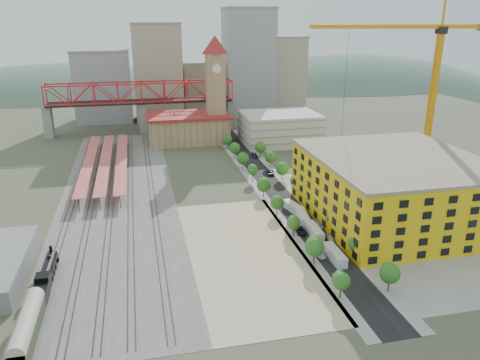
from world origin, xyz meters
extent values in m
plane|color=#474C38|center=(0.00, 0.00, 0.00)|extent=(400.00, 400.00, 0.00)
cube|color=#605E59|center=(-36.00, 17.50, 0.03)|extent=(36.00, 165.00, 0.06)
cube|color=tan|center=(-4.00, -31.50, 0.03)|extent=(28.00, 67.00, 0.06)
cube|color=black|center=(16.00, 15.00, 0.03)|extent=(12.00, 170.00, 0.06)
cube|color=gray|center=(10.50, 15.00, 0.02)|extent=(3.00, 170.00, 0.04)
cube|color=gray|center=(21.50, 15.00, 0.02)|extent=(3.00, 170.00, 0.04)
cube|color=gray|center=(45.00, -20.00, 0.03)|extent=(50.00, 90.00, 0.06)
cube|color=#382B23|center=(-50.72, 17.50, 0.15)|extent=(0.12, 160.00, 0.18)
cube|color=#382B23|center=(-49.28, 17.50, 0.15)|extent=(0.12, 160.00, 0.18)
cube|color=#382B23|center=(-44.72, 17.50, 0.15)|extent=(0.12, 160.00, 0.18)
cube|color=#382B23|center=(-43.28, 17.50, 0.15)|extent=(0.12, 160.00, 0.18)
cube|color=#382B23|center=(-38.72, 17.50, 0.15)|extent=(0.12, 160.00, 0.18)
cube|color=#382B23|center=(-37.28, 17.50, 0.15)|extent=(0.12, 160.00, 0.18)
cube|color=#382B23|center=(-32.72, 17.50, 0.15)|extent=(0.12, 160.00, 0.18)
cube|color=#382B23|center=(-31.28, 17.50, 0.15)|extent=(0.12, 160.00, 0.18)
cube|color=#382B23|center=(-25.72, 17.50, 0.15)|extent=(0.12, 160.00, 0.18)
cube|color=#382B23|center=(-24.28, 17.50, 0.15)|extent=(0.12, 160.00, 0.18)
cube|color=#D26151|center=(-47.00, 45.00, 4.00)|extent=(4.00, 80.00, 0.25)
cylinder|color=black|center=(-47.00, 45.00, 2.00)|extent=(0.24, 0.24, 4.00)
cube|color=#D26151|center=(-41.00, 45.00, 4.00)|extent=(4.00, 80.00, 0.25)
cylinder|color=black|center=(-41.00, 45.00, 2.00)|extent=(0.24, 0.24, 4.00)
cube|color=#D26151|center=(-35.00, 45.00, 4.00)|extent=(4.00, 80.00, 0.25)
cylinder|color=black|center=(-35.00, 45.00, 2.00)|extent=(0.24, 0.24, 4.00)
cube|color=tan|center=(-5.00, 82.00, 6.00)|extent=(36.00, 22.00, 12.00)
cube|color=maroon|center=(-5.00, 82.00, 12.50)|extent=(38.00, 24.00, 1.20)
cube|color=tan|center=(8.00, 80.00, 20.00)|extent=(8.00, 8.00, 40.00)
pyramid|color=maroon|center=(8.00, 80.00, 48.00)|extent=(12.00, 12.00, 8.00)
cylinder|color=white|center=(8.00, 75.90, 34.00)|extent=(4.00, 0.30, 4.00)
cube|color=silver|center=(36.00, 70.00, 7.00)|extent=(34.00, 26.00, 14.00)
cube|color=gray|center=(-70.00, 105.00, 7.50)|extent=(4.00, 6.00, 15.00)
cube|color=gray|center=(20.00, 105.00, 7.50)|extent=(4.00, 6.00, 15.00)
cube|color=gray|center=(-25.00, 105.00, 7.50)|extent=(4.00, 6.00, 15.00)
cube|color=black|center=(-25.00, 105.00, 15.50)|extent=(90.00, 9.00, 1.00)
cube|color=yellow|center=(42.00, -20.00, 9.00)|extent=(44.00, 50.00, 18.00)
cube|color=gray|center=(42.00, -20.00, 18.40)|extent=(44.60, 50.60, 0.80)
cube|color=#9EA0A3|center=(-45.00, 140.00, 19.00)|extent=(30.00, 25.00, 38.00)
cube|color=#B2A58C|center=(-15.00, 135.00, 26.00)|extent=(26.00, 22.00, 52.00)
cube|color=gray|center=(12.00, 150.00, 15.00)|extent=(24.00, 24.00, 30.00)
cube|color=#9EA0A3|center=(38.00, 140.00, 30.00)|extent=(28.00, 22.00, 60.00)
cube|color=#B2A58C|center=(62.00, 145.00, 22.00)|extent=(22.00, 20.00, 44.00)
cube|color=brown|center=(-2.00, 160.00, 13.00)|extent=(20.00, 20.00, 26.00)
ellipsoid|color=#4C6B59|center=(-80.00, 260.00, -68.00)|extent=(396.00, 216.00, 180.00)
ellipsoid|color=#4C6B59|center=(40.00, 260.00, -92.00)|extent=(484.00, 264.00, 220.00)
ellipsoid|color=#4C6B59|center=(160.00, 260.00, -70.00)|extent=(418.00, 228.00, 190.00)
cylinder|color=black|center=(-50.00, -32.57, 2.45)|extent=(2.55, 12.24, 2.55)
cube|color=black|center=(-50.00, -39.20, 2.65)|extent=(2.86, 3.06, 3.26)
cylinder|color=black|center=(-50.00, -27.47, 4.28)|extent=(0.71, 0.71, 1.63)
sphere|color=black|center=(-50.00, -30.53, 3.77)|extent=(1.02, 1.02, 1.02)
cone|color=black|center=(-50.00, -25.63, 0.92)|extent=(2.65, 1.63, 2.65)
cube|color=black|center=(-50.00, -43.79, 2.04)|extent=(2.86, 6.12, 2.86)
cube|color=#28361D|center=(-50.00, -55.57, 2.45)|extent=(2.96, 18.36, 3.26)
cylinder|color=#ADA899|center=(-50.00, -55.57, 4.18)|extent=(3.16, 18.36, 3.16)
cube|color=orange|center=(69.69, 7.42, 25.19)|extent=(1.79, 1.79, 50.38)
cube|color=black|center=(69.69, 7.42, 51.49)|extent=(2.80, 2.80, 2.24)
cube|color=orange|center=(48.96, 12.16, 52.61)|extent=(41.77, 10.80, 1.34)
cube|color=orange|center=(76.24, 5.92, 52.61)|extent=(13.39, 4.31, 1.34)
cube|color=orange|center=(69.69, 7.42, 57.09)|extent=(0.56, 0.56, 8.96)
cube|color=silver|center=(16.00, -39.54, 1.31)|extent=(2.55, 9.56, 2.61)
cube|color=silver|center=(16.00, -25.96, 1.29)|extent=(2.70, 9.45, 2.57)
cube|color=silver|center=(16.00, -16.42, 1.37)|extent=(3.98, 10.28, 2.74)
cube|color=silver|center=(16.00, -8.95, 1.23)|extent=(4.30, 9.31, 2.46)
imported|color=silver|center=(13.00, -48.94, 0.71)|extent=(2.00, 4.30, 1.42)
imported|color=#949398|center=(13.00, -37.34, 0.68)|extent=(2.02, 4.28, 1.35)
imported|color=black|center=(13.00, -23.63, 0.69)|extent=(2.59, 5.12, 1.39)
imported|color=navy|center=(13.00, 30.40, 0.80)|extent=(3.08, 5.79, 1.60)
imported|color=silver|center=(19.00, -29.79, 0.70)|extent=(2.30, 4.32, 1.40)
imported|color=gray|center=(19.00, -21.33, 0.72)|extent=(1.76, 4.44, 1.44)
imported|color=black|center=(19.00, 25.93, 0.68)|extent=(2.94, 5.19, 1.37)
imported|color=#1B284F|center=(19.00, 49.52, 0.73)|extent=(2.29, 5.15, 1.47)
camera|label=1|loc=(-28.28, -132.36, 55.46)|focal=35.00mm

